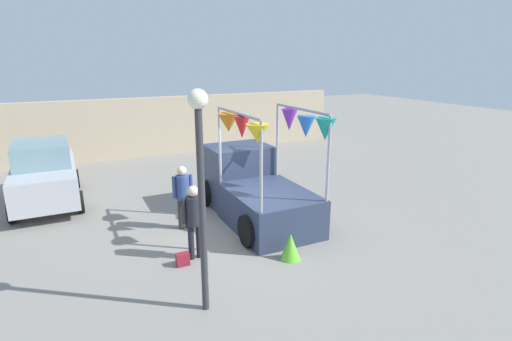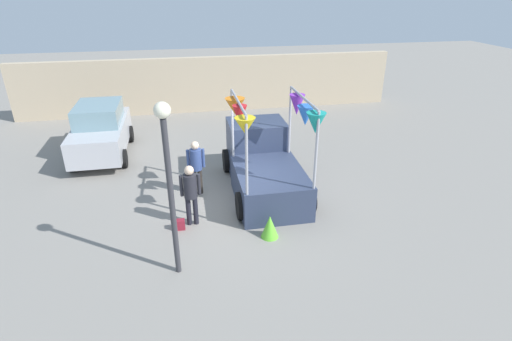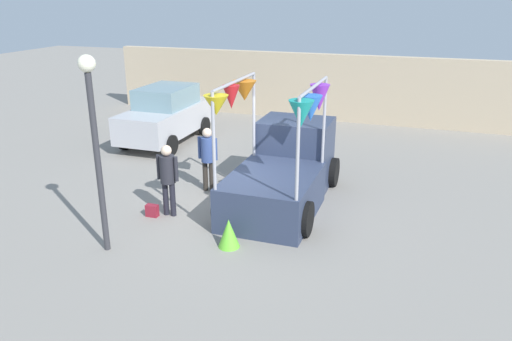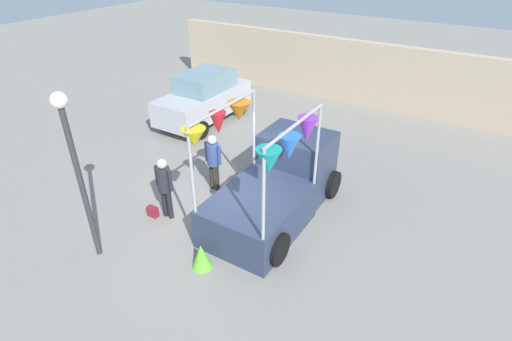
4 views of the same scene
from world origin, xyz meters
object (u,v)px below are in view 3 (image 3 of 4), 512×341
object	(u,v)px
parked_car	(166,115)
person_vendor	(208,153)
folded_kite_bundle_lime	(229,233)
vendor_truck	(285,166)
person_customer	(168,174)
street_lamp	(94,128)
handbag	(152,211)

from	to	relation	value
parked_car	person_vendor	world-z (taller)	parked_car
folded_kite_bundle_lime	vendor_truck	bearing A→B (deg)	81.87
person_customer	person_vendor	distance (m)	1.69
person_customer	street_lamp	size ratio (longest dim) A/B	0.44
vendor_truck	street_lamp	bearing A→B (deg)	-126.37
person_vendor	handbag	distance (m)	2.14
folded_kite_bundle_lime	person_vendor	bearing A→B (deg)	121.68
street_lamp	vendor_truck	bearing A→B (deg)	53.63
street_lamp	parked_car	bearing A→B (deg)	109.65
handbag	folded_kite_bundle_lime	bearing A→B (deg)	-19.17
person_customer	person_vendor	world-z (taller)	person_customer
person_customer	handbag	world-z (taller)	person_customer
parked_car	person_vendor	distance (m)	4.87
parked_car	street_lamp	size ratio (longest dim) A/B	1.04
parked_car	street_lamp	distance (m)	7.80
handbag	street_lamp	distance (m)	2.90
person_customer	handbag	xyz separation A→B (m)	(-0.35, -0.20, -0.88)
person_vendor	folded_kite_bundle_lime	size ratio (longest dim) A/B	2.79
parked_car	folded_kite_bundle_lime	size ratio (longest dim) A/B	6.67
vendor_truck	person_vendor	bearing A→B (deg)	-178.01
person_customer	person_vendor	bearing A→B (deg)	82.09
handbag	vendor_truck	bearing A→B (deg)	36.75
street_lamp	person_customer	bearing A→B (deg)	77.67
vendor_truck	handbag	bearing A→B (deg)	-143.25
parked_car	person_vendor	xyz separation A→B (m)	(3.21, -3.67, 0.07)
person_vendor	person_customer	bearing A→B (deg)	-97.91
vendor_truck	parked_car	world-z (taller)	vendor_truck
vendor_truck	parked_car	distance (m)	6.34
parked_car	person_vendor	size ratio (longest dim) A/B	2.39
street_lamp	folded_kite_bundle_lime	bearing A→B (deg)	21.56
person_customer	parked_car	bearing A→B (deg)	119.17
person_vendor	vendor_truck	bearing A→B (deg)	1.99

